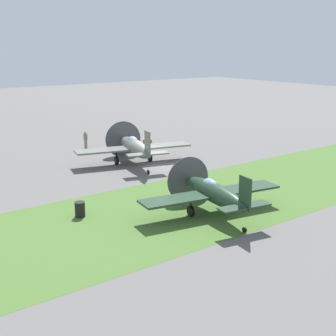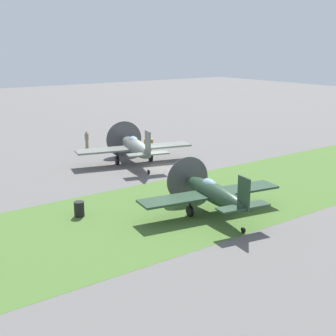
# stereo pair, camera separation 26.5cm
# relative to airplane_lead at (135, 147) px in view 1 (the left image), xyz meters

# --- Properties ---
(ground_plane) EXTENTS (160.00, 160.00, 0.00)m
(ground_plane) POSITION_rel_airplane_lead_xyz_m (0.78, -1.76, -1.49)
(ground_plane) COLOR #605E5B
(grass_verge) EXTENTS (120.00, 11.00, 0.01)m
(grass_verge) POSITION_rel_airplane_lead_xyz_m (0.78, -10.87, -1.48)
(grass_verge) COLOR #476B2D
(grass_verge) RESTS_ON ground
(airplane_lead) EXTENTS (9.99, 8.01, 3.55)m
(airplane_lead) POSITION_rel_airplane_lead_xyz_m (0.00, 0.00, 0.00)
(airplane_lead) COLOR slate
(airplane_lead) RESTS_ON ground
(airplane_wingman) EXTENTS (9.13, 7.27, 3.23)m
(airplane_wingman) POSITION_rel_airplane_lead_xyz_m (-2.78, -13.01, -0.13)
(airplane_wingman) COLOR #233D28
(airplane_wingman) RESTS_ON ground
(ground_crew_chief) EXTENTS (0.38, 0.59, 1.73)m
(ground_crew_chief) POSITION_rel_airplane_lead_xyz_m (-0.57, 7.94, -0.57)
(ground_crew_chief) COLOR #847A5B
(ground_crew_chief) RESTS_ON ground
(ground_crew_mechanic) EXTENTS (0.45, 0.50, 1.73)m
(ground_crew_mechanic) POSITION_rel_airplane_lead_xyz_m (-0.81, -7.30, -0.57)
(ground_crew_mechanic) COLOR #9E998E
(ground_crew_mechanic) RESTS_ON ground
(fuel_drum) EXTENTS (0.60, 0.60, 0.90)m
(fuel_drum) POSITION_rel_airplane_lead_xyz_m (-9.34, -8.64, -1.04)
(fuel_drum) COLOR black
(fuel_drum) RESTS_ON ground
(supply_crate) EXTENTS (1.25, 1.25, 0.64)m
(supply_crate) POSITION_rel_airplane_lead_xyz_m (5.20, 5.76, -1.17)
(supply_crate) COLOR olive
(supply_crate) RESTS_ON ground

